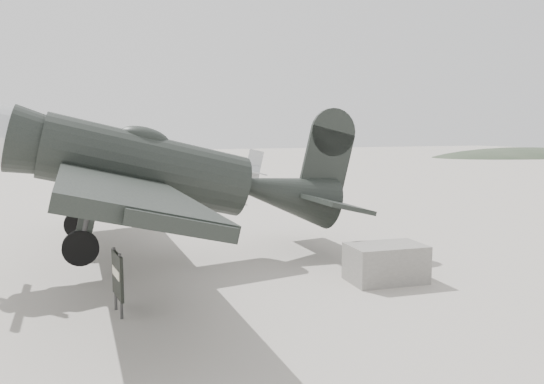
{
  "coord_description": "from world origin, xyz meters",
  "views": [
    {
      "loc": [
        -5.52,
        -11.85,
        3.39
      ],
      "look_at": [
        0.45,
        3.13,
        1.5
      ],
      "focal_mm": 35.0,
      "sensor_mm": 36.0,
      "label": 1
    }
  ],
  "objects_px": {
    "lowwing_monoplane": "(166,172)",
    "highwing_monoplane": "(190,155)",
    "equipment_block": "(386,263)",
    "sign_board": "(118,276)"
  },
  "relations": [
    {
      "from": "lowwing_monoplane",
      "to": "sign_board",
      "type": "height_order",
      "value": "lowwing_monoplane"
    },
    {
      "from": "highwing_monoplane",
      "to": "equipment_block",
      "type": "bearing_deg",
      "value": -88.97
    },
    {
      "from": "equipment_block",
      "to": "sign_board",
      "type": "xyz_separation_m",
      "value": [
        -5.81,
        -0.0,
        0.3
      ]
    },
    {
      "from": "sign_board",
      "to": "equipment_block",
      "type": "bearing_deg",
      "value": -5.01
    },
    {
      "from": "lowwing_monoplane",
      "to": "equipment_block",
      "type": "xyz_separation_m",
      "value": [
        4.24,
        -3.51,
        -1.92
      ]
    },
    {
      "from": "equipment_block",
      "to": "sign_board",
      "type": "bearing_deg",
      "value": -180.0
    },
    {
      "from": "lowwing_monoplane",
      "to": "sign_board",
      "type": "distance_m",
      "value": 4.17
    },
    {
      "from": "highwing_monoplane",
      "to": "sign_board",
      "type": "height_order",
      "value": "highwing_monoplane"
    },
    {
      "from": "lowwing_monoplane",
      "to": "highwing_monoplane",
      "type": "bearing_deg",
      "value": 76.05
    },
    {
      "from": "equipment_block",
      "to": "highwing_monoplane",
      "type": "bearing_deg",
      "value": 89.61
    }
  ]
}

